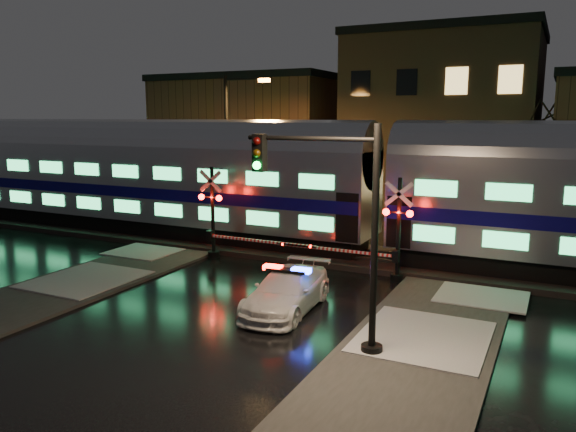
% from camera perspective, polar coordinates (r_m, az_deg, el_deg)
% --- Properties ---
extents(ground, '(120.00, 120.00, 0.00)m').
position_cam_1_polar(ground, '(21.62, -1.72, -6.90)').
color(ground, black).
rests_on(ground, ground).
extents(ballast, '(90.00, 4.20, 0.24)m').
position_cam_1_polar(ballast, '(25.95, 3.44, -3.74)').
color(ballast, black).
rests_on(ballast, ground).
extents(sidewalk_left, '(4.00, 20.00, 0.12)m').
position_cam_1_polar(sidewalk_left, '(21.24, -25.71, -8.07)').
color(sidewalk_left, '#2D2D2D').
rests_on(sidewalk_left, ground).
extents(sidewalk_right, '(4.00, 20.00, 0.12)m').
position_cam_1_polar(sidewalk_right, '(14.13, 10.84, -16.37)').
color(sidewalk_right, '#2D2D2D').
rests_on(sidewalk_right, ground).
extents(building_left, '(14.00, 10.00, 9.00)m').
position_cam_1_polar(building_left, '(46.25, -3.30, 7.82)').
color(building_left, '#542E20').
rests_on(building_left, ground).
extents(building_mid, '(12.00, 11.00, 11.50)m').
position_cam_1_polar(building_mid, '(41.49, 15.64, 8.94)').
color(building_mid, brown).
rests_on(building_mid, ground).
extents(train, '(51.00, 3.12, 5.92)m').
position_cam_1_polar(train, '(24.42, 9.72, 3.05)').
color(train, black).
rests_on(train, ballast).
extents(police_car, '(2.20, 4.72, 1.49)m').
position_cam_1_polar(police_car, '(18.56, -0.12, -7.60)').
color(police_car, silver).
rests_on(police_car, ground).
extents(crossing_signal_right, '(5.72, 0.65, 4.05)m').
position_cam_1_polar(crossing_signal_right, '(21.87, 10.16, -2.32)').
color(crossing_signal_right, black).
rests_on(crossing_signal_right, ground).
extents(crossing_signal_left, '(5.83, 0.66, 4.12)m').
position_cam_1_polar(crossing_signal_left, '(25.05, -7.08, -0.59)').
color(crossing_signal_left, black).
rests_on(crossing_signal_left, ground).
extents(traffic_light, '(3.98, 0.71, 6.15)m').
position_cam_1_polar(traffic_light, '(14.87, 5.21, -1.77)').
color(traffic_light, black).
rests_on(traffic_light, ground).
extents(streetlight, '(2.86, 0.30, 8.56)m').
position_cam_1_polar(streetlight, '(32.14, -5.81, 7.57)').
color(streetlight, black).
rests_on(streetlight, ground).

